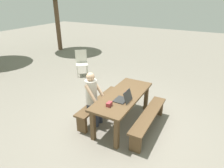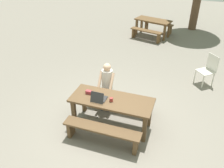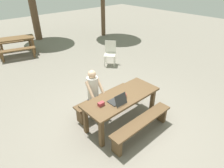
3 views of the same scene
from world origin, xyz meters
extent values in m
plane|color=gray|center=(0.00, 0.00, 0.00)|extent=(30.00, 30.00, 0.00)
cube|color=brown|center=(0.00, 0.00, 0.74)|extent=(1.92, 0.76, 0.05)
cube|color=brown|center=(-0.86, -0.28, 0.36)|extent=(0.09, 0.09, 0.71)
cube|color=brown|center=(0.86, -0.28, 0.36)|extent=(0.09, 0.09, 0.71)
cube|color=brown|center=(-0.86, 0.28, 0.36)|extent=(0.09, 0.09, 0.71)
cube|color=brown|center=(0.86, 0.28, 0.36)|extent=(0.09, 0.09, 0.71)
cube|color=brown|center=(0.00, -0.65, 0.43)|extent=(1.73, 0.30, 0.05)
cube|color=brown|center=(-0.77, -0.65, 0.20)|extent=(0.08, 0.24, 0.41)
cube|color=brown|center=(0.77, -0.65, 0.20)|extent=(0.08, 0.24, 0.41)
cube|color=brown|center=(0.00, 0.65, 0.43)|extent=(1.73, 0.30, 0.05)
cube|color=brown|center=(-0.77, 0.65, 0.20)|extent=(0.08, 0.24, 0.41)
cube|color=brown|center=(0.77, 0.65, 0.20)|extent=(0.08, 0.24, 0.41)
cube|color=#2D2D2D|center=(-0.26, -0.07, 0.77)|extent=(0.31, 0.26, 0.02)
cube|color=#2D2D2D|center=(-0.26, -0.24, 0.91)|extent=(0.31, 0.10, 0.25)
cube|color=black|center=(-0.26, -0.23, 0.91)|extent=(0.28, 0.08, 0.22)
cube|color=#993338|center=(-0.59, 0.04, 0.81)|extent=(0.14, 0.08, 0.08)
cylinder|color=#99332D|center=(0.02, -0.08, 0.81)|extent=(0.08, 0.08, 0.09)
cylinder|color=#333847|center=(-0.44, 0.47, 0.23)|extent=(0.10, 0.10, 0.45)
cylinder|color=#333847|center=(-0.26, 0.47, 0.23)|extent=(0.10, 0.10, 0.45)
cube|color=#333847|center=(-0.35, 0.56, 0.49)|extent=(0.28, 0.28, 0.12)
cylinder|color=silver|center=(-0.35, 0.65, 0.83)|extent=(0.27, 0.27, 0.60)
cylinder|color=#DBAD89|center=(-0.50, 0.55, 0.88)|extent=(0.07, 0.32, 0.41)
cylinder|color=#DBAD89|center=(-0.19, 0.55, 0.88)|extent=(0.07, 0.32, 0.41)
sphere|color=#DBAD89|center=(-0.35, 0.65, 1.21)|extent=(0.19, 0.19, 0.19)
cube|color=silver|center=(2.09, 2.75, 0.44)|extent=(0.62, 0.62, 0.02)
cube|color=silver|center=(2.25, 2.89, 0.70)|extent=(0.30, 0.34, 0.50)
cylinder|color=silver|center=(1.82, 2.77, 0.22)|extent=(0.04, 0.04, 0.43)
cylinder|color=silver|center=(2.07, 2.48, 0.22)|extent=(0.04, 0.04, 0.43)
cylinder|color=silver|center=(2.11, 3.02, 0.22)|extent=(0.04, 0.04, 0.43)
cylinder|color=silver|center=(2.36, 2.73, 0.22)|extent=(0.04, 0.04, 0.43)
cube|color=brown|center=(-0.25, 6.46, 0.74)|extent=(1.73, 1.09, 0.05)
cube|color=brown|center=(0.36, 6.04, 0.36)|extent=(0.11, 0.11, 0.72)
cube|color=brown|center=(0.49, 6.52, 0.36)|extent=(0.11, 0.11, 0.72)
cube|color=brown|center=(-0.42, 5.85, 0.43)|extent=(1.47, 0.67, 0.05)
cube|color=brown|center=(-1.01, 6.01, 0.21)|extent=(0.14, 0.25, 0.41)
cube|color=brown|center=(0.18, 5.68, 0.21)|extent=(0.14, 0.25, 0.41)
cube|color=brown|center=(-0.08, 7.08, 0.43)|extent=(1.47, 0.67, 0.05)
cube|color=brown|center=(-0.68, 7.24, 0.21)|extent=(0.14, 0.25, 0.41)
cube|color=brown|center=(0.52, 6.91, 0.21)|extent=(0.14, 0.25, 0.41)
cylinder|color=brown|center=(1.48, 8.09, 1.49)|extent=(0.38, 0.38, 2.99)
cylinder|color=brown|center=(4.70, 6.24, 1.56)|extent=(0.24, 0.24, 3.12)
camera|label=1|loc=(-3.66, -1.70, 2.87)|focal=31.52mm
camera|label=2|loc=(1.45, -4.14, 3.92)|focal=37.60mm
camera|label=3|loc=(-2.68, -2.60, 3.25)|focal=30.81mm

